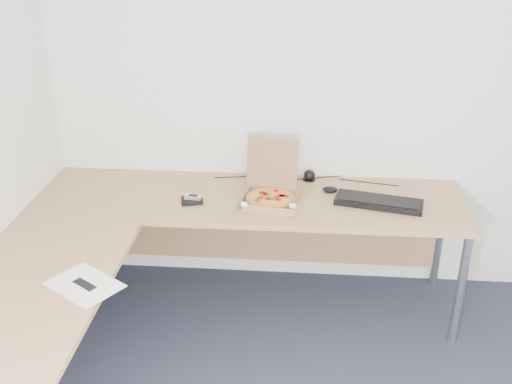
# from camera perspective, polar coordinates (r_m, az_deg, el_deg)

# --- Properties ---
(room_shell) EXTENTS (3.50, 3.50, 2.50)m
(room_shell) POSITION_cam_1_polar(r_m,az_deg,el_deg) (2.03, 9.71, -4.71)
(room_shell) COLOR white
(room_shell) RESTS_ON ground
(desk) EXTENTS (2.50, 2.20, 0.73)m
(desk) POSITION_cam_1_polar(r_m,az_deg,el_deg) (3.21, -7.15, -4.01)
(desk) COLOR tan
(desk) RESTS_ON ground
(pizza_box) EXTENTS (0.31, 0.36, 0.32)m
(pizza_box) POSITION_cam_1_polar(r_m,az_deg,el_deg) (3.46, 1.36, -0.27)
(pizza_box) COLOR #A77952
(pizza_box) RESTS_ON desk
(drinking_glass) EXTENTS (0.07, 0.07, 0.12)m
(drinking_glass) POSITION_cam_1_polar(r_m,az_deg,el_deg) (3.73, 2.09, 2.01)
(drinking_glass) COLOR silver
(drinking_glass) RESTS_ON desk
(keyboard) EXTENTS (0.52, 0.28, 0.03)m
(keyboard) POSITION_cam_1_polar(r_m,az_deg,el_deg) (3.49, 11.56, -0.95)
(keyboard) COLOR black
(keyboard) RESTS_ON desk
(mouse) EXTENTS (0.11, 0.09, 0.03)m
(mouse) POSITION_cam_1_polar(r_m,az_deg,el_deg) (3.60, 7.04, 0.24)
(mouse) COLOR black
(mouse) RESTS_ON desk
(wallet) EXTENTS (0.14, 0.13, 0.02)m
(wallet) POSITION_cam_1_polar(r_m,az_deg,el_deg) (3.47, -6.10, -0.81)
(wallet) COLOR black
(wallet) RESTS_ON desk
(phone) EXTENTS (0.10, 0.06, 0.02)m
(phone) POSITION_cam_1_polar(r_m,az_deg,el_deg) (3.47, -5.97, -0.47)
(phone) COLOR #B2B5BA
(phone) RESTS_ON wallet
(paper_sheet) EXTENTS (0.39, 0.37, 0.00)m
(paper_sheet) POSITION_cam_1_polar(r_m,az_deg,el_deg) (2.83, -15.96, -8.44)
(paper_sheet) COLOR white
(paper_sheet) RESTS_ON desk
(dome_speaker) EXTENTS (0.08, 0.08, 0.07)m
(dome_speaker) POSITION_cam_1_polar(r_m,az_deg,el_deg) (3.75, 5.08, 1.65)
(dome_speaker) COLOR black
(dome_speaker) RESTS_ON desk
(cable_bundle) EXTENTS (0.55, 0.11, 0.01)m
(cable_bundle) POSITION_cam_1_polar(r_m,az_deg,el_deg) (3.76, 4.35, 1.24)
(cable_bundle) COLOR black
(cable_bundle) RESTS_ON desk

